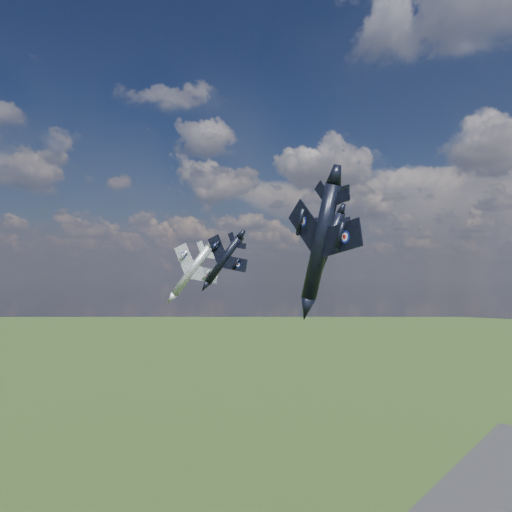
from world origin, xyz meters
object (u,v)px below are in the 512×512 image
Objects in this scene: jet_right_navy at (321,242)px; jet_high_navy at (329,242)px; jet_left_silver at (192,271)px; jet_lead_navy at (223,260)px.

jet_high_navy is at bearing 135.79° from jet_right_navy.
jet_left_silver is at bearing -170.36° from jet_high_navy.
jet_high_navy is (17.35, 8.08, 2.97)m from jet_lead_navy.
jet_high_navy is 0.92× the size of jet_left_silver.
jet_high_navy is (-20.42, 37.01, 2.96)m from jet_right_navy.
jet_lead_navy is 9.48m from jet_left_silver.
jet_right_navy is at bearing -56.12° from jet_left_silver.
jet_lead_navy is at bearing -30.17° from jet_left_silver.
jet_lead_navy is 0.95× the size of jet_high_navy.
jet_high_navy is at bearing -8.82° from jet_left_silver.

